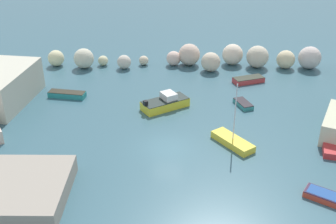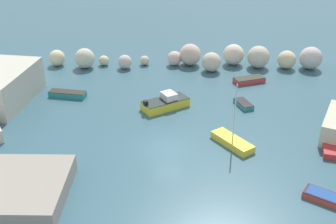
{
  "view_description": "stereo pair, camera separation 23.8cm",
  "coord_description": "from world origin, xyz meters",
  "px_view_note": "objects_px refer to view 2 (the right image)",
  "views": [
    {
      "loc": [
        0.56,
        -29.84,
        19.05
      ],
      "look_at": [
        0.0,
        4.72,
        1.0
      ],
      "focal_mm": 43.93,
      "sensor_mm": 36.0,
      "label": 1
    },
    {
      "loc": [
        0.79,
        -29.84,
        19.05
      ],
      "look_at": [
        0.0,
        4.72,
        1.0
      ],
      "focal_mm": 43.93,
      "sensor_mm": 36.0,
      "label": 2
    }
  ],
  "objects_px": {
    "moored_boat_2": "(232,141)",
    "moored_boat_6": "(330,146)",
    "moored_boat_4": "(249,80)",
    "moored_boat_5": "(244,104)",
    "moored_boat_3": "(323,196)",
    "moored_boat_0": "(166,103)",
    "stone_dock": "(21,189)",
    "moored_boat_1": "(68,94)"
  },
  "relations": [
    {
      "from": "moored_boat_1",
      "to": "moored_boat_4",
      "type": "bearing_deg",
      "value": 21.2
    },
    {
      "from": "moored_boat_2",
      "to": "moored_boat_3",
      "type": "bearing_deg",
      "value": -178.51
    },
    {
      "from": "moored_boat_5",
      "to": "moored_boat_4",
      "type": "bearing_deg",
      "value": -33.75
    },
    {
      "from": "moored_boat_0",
      "to": "moored_boat_3",
      "type": "xyz_separation_m",
      "value": [
        11.6,
        -14.14,
        -0.3
      ]
    },
    {
      "from": "moored_boat_4",
      "to": "moored_boat_6",
      "type": "xyz_separation_m",
      "value": [
        4.74,
        -14.2,
        -0.03
      ]
    },
    {
      "from": "stone_dock",
      "to": "moored_boat_4",
      "type": "height_order",
      "value": "stone_dock"
    },
    {
      "from": "moored_boat_0",
      "to": "moored_boat_6",
      "type": "xyz_separation_m",
      "value": [
        14.25,
        -7.48,
        -0.29
      ]
    },
    {
      "from": "moored_boat_0",
      "to": "moored_boat_2",
      "type": "height_order",
      "value": "moored_boat_2"
    },
    {
      "from": "moored_boat_0",
      "to": "moored_boat_3",
      "type": "height_order",
      "value": "moored_boat_0"
    },
    {
      "from": "moored_boat_3",
      "to": "moored_boat_0",
      "type": "bearing_deg",
      "value": -17.51
    },
    {
      "from": "moored_boat_2",
      "to": "moored_boat_4",
      "type": "relative_size",
      "value": 1.5
    },
    {
      "from": "moored_boat_3",
      "to": "moored_boat_5",
      "type": "distance_m",
      "value": 15.12
    },
    {
      "from": "moored_boat_6",
      "to": "stone_dock",
      "type": "bearing_deg",
      "value": -58.7
    },
    {
      "from": "stone_dock",
      "to": "moored_boat_4",
      "type": "relative_size",
      "value": 1.8
    },
    {
      "from": "moored_boat_4",
      "to": "moored_boat_5",
      "type": "relative_size",
      "value": 1.42
    },
    {
      "from": "moored_boat_4",
      "to": "moored_boat_0",
      "type": "bearing_deg",
      "value": -164.95
    },
    {
      "from": "moored_boat_0",
      "to": "moored_boat_3",
      "type": "distance_m",
      "value": 18.29
    },
    {
      "from": "moored_boat_0",
      "to": "moored_boat_3",
      "type": "bearing_deg",
      "value": -82.93
    },
    {
      "from": "moored_boat_0",
      "to": "moored_boat_3",
      "type": "relative_size",
      "value": 1.71
    },
    {
      "from": "moored_boat_1",
      "to": "moored_boat_2",
      "type": "bearing_deg",
      "value": -20.3
    },
    {
      "from": "stone_dock",
      "to": "moored_boat_0",
      "type": "bearing_deg",
      "value": 55.51
    },
    {
      "from": "moored_boat_3",
      "to": "moored_boat_5",
      "type": "relative_size",
      "value": 1.1
    },
    {
      "from": "moored_boat_2",
      "to": "moored_boat_5",
      "type": "relative_size",
      "value": 2.13
    },
    {
      "from": "moored_boat_0",
      "to": "moored_boat_2",
      "type": "distance_m",
      "value": 9.19
    },
    {
      "from": "moored_boat_0",
      "to": "moored_boat_6",
      "type": "relative_size",
      "value": 1.33
    },
    {
      "from": "stone_dock",
      "to": "moored_boat_6",
      "type": "height_order",
      "value": "stone_dock"
    },
    {
      "from": "moored_boat_0",
      "to": "moored_boat_5",
      "type": "distance_m",
      "value": 8.03
    },
    {
      "from": "stone_dock",
      "to": "moored_boat_1",
      "type": "relative_size",
      "value": 1.67
    },
    {
      "from": "moored_boat_4",
      "to": "moored_boat_5",
      "type": "distance_m",
      "value": 6.35
    },
    {
      "from": "stone_dock",
      "to": "moored_boat_5",
      "type": "xyz_separation_m",
      "value": [
        17.86,
        14.89,
        -0.45
      ]
    },
    {
      "from": "moored_boat_0",
      "to": "moored_boat_1",
      "type": "height_order",
      "value": "moored_boat_0"
    },
    {
      "from": "moored_boat_4",
      "to": "moored_boat_6",
      "type": "relative_size",
      "value": 1.0
    },
    {
      "from": "stone_dock",
      "to": "moored_boat_3",
      "type": "xyz_separation_m",
      "value": [
        21.45,
        0.2,
        -0.42
      ]
    },
    {
      "from": "stone_dock",
      "to": "moored_boat_4",
      "type": "xyz_separation_m",
      "value": [
        19.36,
        21.06,
        -0.38
      ]
    },
    {
      "from": "moored_boat_4",
      "to": "moored_boat_6",
      "type": "height_order",
      "value": "moored_boat_4"
    },
    {
      "from": "moored_boat_2",
      "to": "moored_boat_5",
      "type": "bearing_deg",
      "value": -51.66
    },
    {
      "from": "moored_boat_3",
      "to": "moored_boat_4",
      "type": "xyz_separation_m",
      "value": [
        -2.09,
        20.86,
        0.04
      ]
    },
    {
      "from": "stone_dock",
      "to": "moored_boat_2",
      "type": "bearing_deg",
      "value": 24.97
    },
    {
      "from": "moored_boat_2",
      "to": "moored_boat_6",
      "type": "distance_m",
      "value": 8.28
    },
    {
      "from": "moored_boat_2",
      "to": "moored_boat_3",
      "type": "relative_size",
      "value": 1.94
    },
    {
      "from": "moored_boat_4",
      "to": "moored_boat_2",
      "type": "bearing_deg",
      "value": -124.63
    },
    {
      "from": "moored_boat_1",
      "to": "moored_boat_6",
      "type": "bearing_deg",
      "value": -12.54
    }
  ]
}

